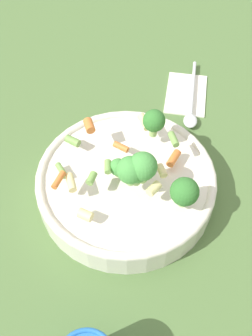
# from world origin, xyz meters

# --- Properties ---
(ground_plane) EXTENTS (3.00, 3.00, 0.00)m
(ground_plane) POSITION_xyz_m (0.00, 0.00, 0.00)
(ground_plane) COLOR #4C6B38
(bowl) EXTENTS (0.29, 0.29, 0.05)m
(bowl) POSITION_xyz_m (0.00, 0.00, 0.03)
(bowl) COLOR silver
(bowl) RESTS_ON ground_plane
(pasta_salad) EXTENTS (0.19, 0.21, 0.08)m
(pasta_salad) POSITION_xyz_m (0.02, 0.02, 0.10)
(pasta_salad) COLOR #8CB766
(pasta_salad) RESTS_ON bowl
(napkin) EXTENTS (0.14, 0.12, 0.01)m
(napkin) POSITION_xyz_m (-0.21, 0.17, 0.00)
(napkin) COLOR white
(napkin) RESTS_ON ground_plane
(spoon) EXTENTS (0.19, 0.08, 0.01)m
(spoon) POSITION_xyz_m (-0.17, 0.17, 0.01)
(spoon) COLOR silver
(spoon) RESTS_ON napkin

